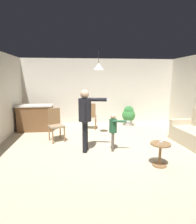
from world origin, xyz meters
name	(u,v)px	position (x,y,z in m)	size (l,w,h in m)	color
ground	(111,150)	(0.00, 0.00, 0.00)	(7.68, 7.68, 0.00)	beige
wall_back	(99,91)	(0.00, 3.20, 1.35)	(6.40, 0.10, 2.70)	silver
kitchen_counter	(36,118)	(-2.45, 2.18, 0.48)	(1.26, 0.66, 0.95)	brown
side_table_by_couch	(160,152)	(0.92, -0.99, 0.33)	(0.44, 0.44, 0.52)	olive
person_adult	(85,114)	(-0.68, 0.00, 1.01)	(0.83, 0.47, 1.63)	black
person_child	(113,128)	(0.05, -0.03, 0.62)	(0.50, 0.36, 1.00)	#60564C
dining_chair_by_counter	(91,115)	(-0.43, 2.11, 0.55)	(0.48, 0.48, 1.00)	olive
dining_chair_near_wall	(55,123)	(-1.57, 0.95, 0.55)	(0.56, 0.56, 1.00)	olive
potted_plant_corner	(129,115)	(1.14, 2.54, 0.45)	(0.53, 0.53, 0.81)	#B7B2AD
spare_remote_on_table	(161,142)	(0.94, -0.96, 0.54)	(0.04, 0.13, 0.04)	white
ceiling_light_pendant	(99,67)	(-0.24, 1.00, 2.25)	(0.32, 0.32, 0.55)	silver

